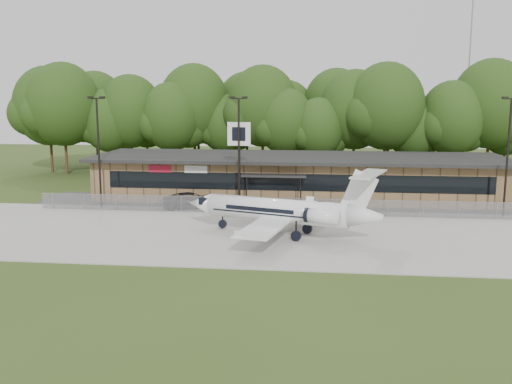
# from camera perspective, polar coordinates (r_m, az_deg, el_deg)

# --- Properties ---
(ground) EXTENTS (160.00, 160.00, 0.00)m
(ground) POSITION_cam_1_polar(r_m,az_deg,el_deg) (35.32, 2.56, -7.42)
(ground) COLOR #314619
(ground) RESTS_ON ground
(apron) EXTENTS (64.00, 18.00, 0.08)m
(apron) POSITION_cam_1_polar(r_m,az_deg,el_deg) (43.01, 3.31, -4.23)
(apron) COLOR #9E9B93
(apron) RESTS_ON ground
(parking_lot) EXTENTS (50.00, 9.00, 0.06)m
(parking_lot) POSITION_cam_1_polar(r_m,az_deg,el_deg) (54.22, 4.00, -1.31)
(parking_lot) COLOR #383835
(parking_lot) RESTS_ON ground
(terminal) EXTENTS (41.00, 11.65, 4.30)m
(terminal) POSITION_cam_1_polar(r_m,az_deg,el_deg) (58.24, 4.22, 1.60)
(terminal) COLOR olive
(terminal) RESTS_ON ground
(fence) EXTENTS (46.00, 0.04, 1.52)m
(fence) POSITION_cam_1_polar(r_m,az_deg,el_deg) (49.67, 3.78, -1.46)
(fence) COLOR gray
(fence) RESTS_ON ground
(treeline) EXTENTS (72.00, 12.00, 15.00)m
(treeline) POSITION_cam_1_polar(r_m,az_deg,el_deg) (75.76, 4.84, 7.52)
(treeline) COLOR #233D13
(treeline) RESTS_ON ground
(radio_mast) EXTENTS (0.20, 0.20, 25.00)m
(radio_mast) POSITION_cam_1_polar(r_m,az_deg,el_deg) (84.04, 20.46, 10.58)
(radio_mast) COLOR gray
(radio_mast) RESTS_ON ground
(light_pole_left) EXTENTS (1.55, 0.30, 10.23)m
(light_pole_left) POSITION_cam_1_polar(r_m,az_deg,el_deg) (54.29, -15.48, 4.71)
(light_pole_left) COLOR black
(light_pole_left) RESTS_ON ground
(light_pole_mid) EXTENTS (1.55, 0.30, 10.23)m
(light_pole_mid) POSITION_cam_1_polar(r_m,az_deg,el_deg) (50.89, -1.73, 4.74)
(light_pole_mid) COLOR black
(light_pole_mid) RESTS_ON ground
(light_pole_right) EXTENTS (1.55, 0.30, 10.23)m
(light_pole_right) POSITION_cam_1_polar(r_m,az_deg,el_deg) (52.76, 23.90, 4.09)
(light_pole_right) COLOR black
(light_pole_right) RESTS_ON ground
(business_jet) EXTENTS (15.43, 13.83, 5.25)m
(business_jet) POSITION_cam_1_polar(r_m,az_deg,el_deg) (42.06, 2.84, -1.98)
(business_jet) COLOR white
(business_jet) RESTS_ON ground
(suv) EXTENTS (5.75, 3.74, 1.47)m
(suv) POSITION_cam_1_polar(r_m,az_deg,el_deg) (52.84, -6.45, -0.86)
(suv) COLOR #2F2E31
(suv) RESTS_ON ground
(pole_sign) EXTENTS (2.10, 0.41, 7.96)m
(pole_sign) POSITION_cam_1_polar(r_m,az_deg,el_deg) (51.17, -1.70, 4.90)
(pole_sign) COLOR black
(pole_sign) RESTS_ON ground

